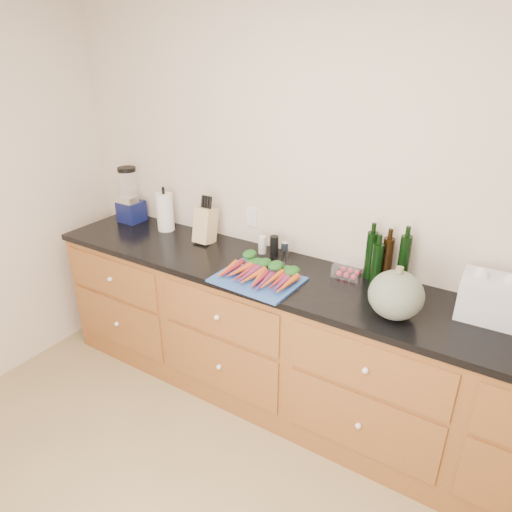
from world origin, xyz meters
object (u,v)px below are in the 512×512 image
Objects in this scene: carrots at (260,273)px; cutting_board at (257,280)px; paper_towel at (165,212)px; blender_appliance at (130,198)px; knife_block at (205,225)px; squash at (396,295)px; tomato_box at (349,270)px.

cutting_board is at bearing -90.00° from carrots.
cutting_board is 1.75× the size of paper_towel.
knife_block is (0.72, -0.02, -0.06)m from blender_appliance.
squash reaches higher than cutting_board.
carrots is at bearing -144.65° from tomato_box.
cutting_board is at bearing -141.69° from tomato_box.
cutting_board is 0.04m from carrots.
cutting_board is 1.04m from paper_towel.
knife_block reaches higher than cutting_board.
knife_block is 1.46× the size of tomato_box.
carrots is 0.77m from squash.
squash is 1.13× the size of knife_block.
paper_towel is (-0.98, 0.29, 0.10)m from carrots.
blender_appliance reaches higher than carrots.
blender_appliance is at bearing 166.50° from cutting_board.
knife_block is (-1.37, 0.26, -0.00)m from squash.
knife_block is (-0.60, 0.27, 0.08)m from carrots.
tomato_box is at bearing 0.40° from blender_appliance.
squash reaches higher than knife_block.
knife_block is at bearing -3.02° from paper_towel.
cutting_board is 0.68m from knife_block.
tomato_box is at bearing 140.40° from squash.
tomato_box is at bearing 1.69° from knife_block.
carrots is at bearing -16.31° from paper_towel.
cutting_board is at bearing -13.50° from blender_appliance.
paper_towel is at bearing 161.89° from cutting_board.
paper_towel is at bearing 0.37° from blender_appliance.
knife_block is at bearing 156.05° from carrots.
cutting_board is 2.92× the size of tomato_box.
blender_appliance reaches higher than knife_block.
tomato_box is (0.42, 0.30, 0.00)m from carrots.
tomato_box is (-0.35, 0.29, -0.08)m from squash.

